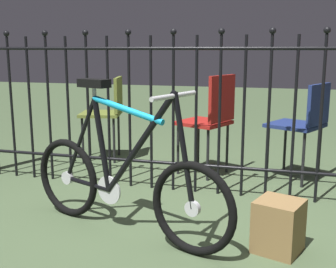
{
  "coord_description": "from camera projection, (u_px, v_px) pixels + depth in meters",
  "views": [
    {
      "loc": [
        0.56,
        -2.46,
        1.11
      ],
      "look_at": [
        -0.17,
        0.2,
        0.55
      ],
      "focal_mm": 45.38,
      "sensor_mm": 36.0,
      "label": 1
    }
  ],
  "objects": [
    {
      "name": "ground_plane",
      "position": [
        186.0,
        227.0,
        2.69
      ],
      "size": [
        20.0,
        20.0,
        0.0
      ],
      "primitive_type": "plane",
      "color": "#485B3C"
    },
    {
      "name": "iron_fence",
      "position": [
        197.0,
        109.0,
        3.21
      ],
      "size": [
        4.18,
        0.07,
        1.33
      ],
      "color": "black",
      "rests_on": "ground"
    },
    {
      "name": "bicycle",
      "position": [
        123.0,
        182.0,
        2.54
      ],
      "size": [
        1.43,
        0.59,
        0.93
      ],
      "color": "black",
      "rests_on": "ground"
    },
    {
      "name": "chair_olive",
      "position": [
        108.0,
        109.0,
        4.24
      ],
      "size": [
        0.47,
        0.46,
        0.83
      ],
      "color": "black",
      "rests_on": "ground"
    },
    {
      "name": "chair_red",
      "position": [
        211.0,
        115.0,
        3.69
      ],
      "size": [
        0.52,
        0.52,
        0.89
      ],
      "color": "black",
      "rests_on": "ground"
    },
    {
      "name": "chair_navy",
      "position": [
        304.0,
        120.0,
        3.52
      ],
      "size": [
        0.53,
        0.53,
        0.83
      ],
      "color": "black",
      "rests_on": "ground"
    },
    {
      "name": "display_crate",
      "position": [
        279.0,
        226.0,
        2.34
      ],
      "size": [
        0.3,
        0.3,
        0.29
      ],
      "primitive_type": "cube",
      "rotation": [
        0.0,
        0.0,
        -0.34
      ],
      "color": "olive",
      "rests_on": "ground"
    }
  ]
}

